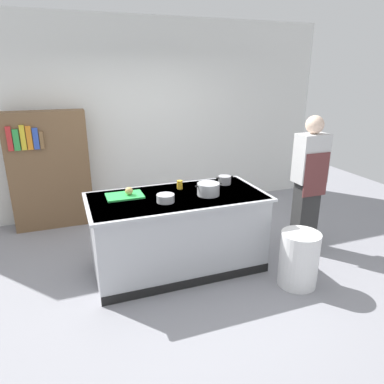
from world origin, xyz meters
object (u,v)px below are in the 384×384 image
juice_cup (180,185)px  bookshelf (50,171)px  onion (129,191)px  mixing_bowl (166,198)px  trash_bin (299,259)px  stock_pot (208,189)px  sauce_pan (225,180)px  person_chef (309,181)px

juice_cup → bookshelf: 2.14m
onion → mixing_bowl: onion is taller
mixing_bowl → trash_bin: (1.28, -0.64, -0.64)m
stock_pot → bookshelf: size_ratio=0.18×
sauce_pan → mixing_bowl: 0.93m
sauce_pan → juice_cup: bearing=178.4°
person_chef → sauce_pan: bearing=83.1°
sauce_pan → trash_bin: size_ratio=0.36×
mixing_bowl → bookshelf: (-1.17, 1.94, -0.09)m
onion → juice_cup: 0.61m
person_chef → stock_pot: bearing=99.4°
onion → mixing_bowl: size_ratio=0.47×
stock_pot → sauce_pan: 0.46m
juice_cup → trash_bin: bearing=-45.4°
person_chef → bookshelf: size_ratio=1.01×
onion → sauce_pan: (1.18, 0.05, -0.01)m
stock_pot → juice_cup: (-0.23, 0.32, -0.02)m
mixing_bowl → trash_bin: bearing=-26.7°
bookshelf → mixing_bowl: bearing=-59.0°
trash_bin → mixing_bowl: bearing=153.3°
juice_cup → mixing_bowl: bearing=-127.3°
mixing_bowl → juice_cup: size_ratio=1.90×
sauce_pan → trash_bin: sauce_pan is taller
onion → person_chef: size_ratio=0.05×
person_chef → mixing_bowl: bearing=100.6°
stock_pot → trash_bin: 1.23m
sauce_pan → mixing_bowl: sauce_pan is taller
mixing_bowl → bookshelf: bookshelf is taller
trash_bin → stock_pot: bearing=138.0°
stock_pot → juice_cup: bearing=125.5°
stock_pot → person_chef: (1.38, 0.02, -0.06)m
sauce_pan → trash_bin: bearing=-66.9°
onion → juice_cup: (0.61, 0.06, -0.01)m
stock_pot → bookshelf: (-1.68, 1.89, -0.12)m
person_chef → bookshelf: person_chef is taller
onion → stock_pot: 0.88m
stock_pot → juice_cup: size_ratio=3.14×
sauce_pan → bookshelf: 2.58m
stock_pot → person_chef: 1.38m
juice_cup → person_chef: (1.61, -0.30, -0.04)m
stock_pot → person_chef: bearing=1.0°
onion → person_chef: person_chef is taller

